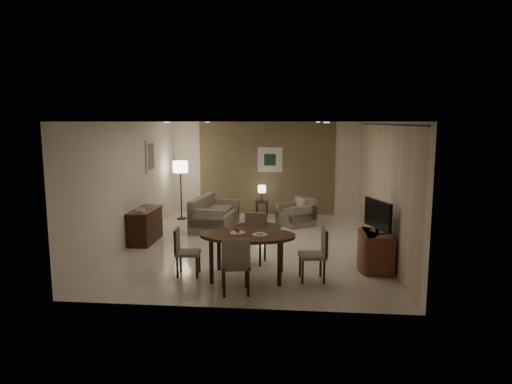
# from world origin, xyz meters

# --- Properties ---
(room_shell) EXTENTS (5.50, 7.00, 2.70)m
(room_shell) POSITION_xyz_m (0.00, 0.40, 1.35)
(room_shell) COLOR beige
(room_shell) RESTS_ON ground
(taupe_accent) EXTENTS (3.96, 0.03, 2.70)m
(taupe_accent) POSITION_xyz_m (0.00, 3.48, 1.35)
(taupe_accent) COLOR olive
(taupe_accent) RESTS_ON wall_back
(curtain_wall) EXTENTS (0.08, 6.70, 2.58)m
(curtain_wall) POSITION_xyz_m (2.68, 0.00, 1.32)
(curtain_wall) COLOR beige
(curtain_wall) RESTS_ON wall_right
(curtain_rod) EXTENTS (0.03, 6.80, 0.03)m
(curtain_rod) POSITION_xyz_m (2.68, 0.00, 2.64)
(curtain_rod) COLOR black
(curtain_rod) RESTS_ON wall_right
(art_back_frame) EXTENTS (0.72, 0.03, 0.72)m
(art_back_frame) POSITION_xyz_m (0.10, 3.46, 1.60)
(art_back_frame) COLOR silver
(art_back_frame) RESTS_ON wall_back
(art_back_canvas) EXTENTS (0.34, 0.01, 0.34)m
(art_back_canvas) POSITION_xyz_m (0.10, 3.44, 1.60)
(art_back_canvas) COLOR #1D3424
(art_back_canvas) RESTS_ON wall_back
(art_left_frame) EXTENTS (0.03, 0.60, 0.80)m
(art_left_frame) POSITION_xyz_m (-2.72, 1.20, 1.85)
(art_left_frame) COLOR silver
(art_left_frame) RESTS_ON wall_left
(art_left_canvas) EXTENTS (0.01, 0.46, 0.64)m
(art_left_canvas) POSITION_xyz_m (-2.71, 1.20, 1.85)
(art_left_canvas) COLOR gray
(art_left_canvas) RESTS_ON wall_left
(downlight_nl) EXTENTS (0.10, 0.10, 0.01)m
(downlight_nl) POSITION_xyz_m (-1.40, -1.80, 2.69)
(downlight_nl) COLOR white
(downlight_nl) RESTS_ON ceiling
(downlight_nr) EXTENTS (0.10, 0.10, 0.01)m
(downlight_nr) POSITION_xyz_m (1.40, -1.80, 2.69)
(downlight_nr) COLOR white
(downlight_nr) RESTS_ON ceiling
(downlight_fl) EXTENTS (0.10, 0.10, 0.01)m
(downlight_fl) POSITION_xyz_m (-1.40, 1.80, 2.69)
(downlight_fl) COLOR white
(downlight_fl) RESTS_ON ceiling
(downlight_fr) EXTENTS (0.10, 0.10, 0.01)m
(downlight_fr) POSITION_xyz_m (1.40, 1.80, 2.69)
(downlight_fr) COLOR white
(downlight_fr) RESTS_ON ceiling
(console_desk) EXTENTS (0.48, 1.20, 0.75)m
(console_desk) POSITION_xyz_m (-2.49, 0.00, 0.38)
(console_desk) COLOR #4B2218
(console_desk) RESTS_ON floor
(telephone) EXTENTS (0.20, 0.14, 0.09)m
(telephone) POSITION_xyz_m (-2.49, -0.30, 0.80)
(telephone) COLOR white
(telephone) RESTS_ON console_desk
(tv_cabinet) EXTENTS (0.48, 0.90, 0.70)m
(tv_cabinet) POSITION_xyz_m (2.40, -1.50, 0.35)
(tv_cabinet) COLOR brown
(tv_cabinet) RESTS_ON floor
(flat_tv) EXTENTS (0.36, 0.85, 0.60)m
(flat_tv) POSITION_xyz_m (2.38, -1.50, 1.02)
(flat_tv) COLOR black
(flat_tv) RESTS_ON tv_cabinet
(dining_table) EXTENTS (1.66, 1.04, 0.78)m
(dining_table) POSITION_xyz_m (0.08, -2.16, 0.39)
(dining_table) COLOR #4B2218
(dining_table) RESTS_ON floor
(chair_near) EXTENTS (0.54, 0.54, 0.94)m
(chair_near) POSITION_xyz_m (-0.04, -2.89, 0.47)
(chair_near) COLOR gray
(chair_near) RESTS_ON floor
(chair_far) EXTENTS (0.53, 0.53, 0.94)m
(chair_far) POSITION_xyz_m (0.09, -1.31, 0.47)
(chair_far) COLOR gray
(chair_far) RESTS_ON floor
(chair_left) EXTENTS (0.45, 0.45, 0.85)m
(chair_left) POSITION_xyz_m (-0.98, -2.14, 0.42)
(chair_left) COLOR gray
(chair_left) RESTS_ON floor
(chair_right) EXTENTS (0.49, 0.49, 0.90)m
(chair_right) POSITION_xyz_m (1.19, -2.20, 0.45)
(chair_right) COLOR gray
(chair_right) RESTS_ON floor
(plate_a) EXTENTS (0.26, 0.26, 0.02)m
(plate_a) POSITION_xyz_m (-0.10, -2.11, 0.78)
(plate_a) COLOR white
(plate_a) RESTS_ON dining_table
(plate_b) EXTENTS (0.26, 0.26, 0.02)m
(plate_b) POSITION_xyz_m (0.30, -2.21, 0.78)
(plate_b) COLOR white
(plate_b) RESTS_ON dining_table
(fruit_apple) EXTENTS (0.09, 0.09, 0.09)m
(fruit_apple) POSITION_xyz_m (-0.10, -2.11, 0.84)
(fruit_apple) COLOR #B84E15
(fruit_apple) RESTS_ON plate_a
(napkin) EXTENTS (0.12, 0.08, 0.03)m
(napkin) POSITION_xyz_m (0.30, -2.21, 0.81)
(napkin) COLOR white
(napkin) RESTS_ON plate_b
(round_rug) EXTENTS (1.22, 1.22, 0.01)m
(round_rug) POSITION_xyz_m (-0.10, 1.69, 0.01)
(round_rug) COLOR #3C3621
(round_rug) RESTS_ON floor
(sofa) EXTENTS (1.80, 1.05, 0.81)m
(sofa) POSITION_xyz_m (-1.18, 1.48, 0.40)
(sofa) COLOR gray
(sofa) RESTS_ON floor
(armchair) EXTENTS (1.09, 1.10, 0.72)m
(armchair) POSITION_xyz_m (0.88, 2.00, 0.36)
(armchair) COLOR gray
(armchair) RESTS_ON floor
(side_table) EXTENTS (0.36, 0.36, 0.46)m
(side_table) POSITION_xyz_m (-0.10, 2.99, 0.23)
(side_table) COLOR black
(side_table) RESTS_ON floor
(table_lamp) EXTENTS (0.22, 0.22, 0.50)m
(table_lamp) POSITION_xyz_m (-0.10, 2.99, 0.71)
(table_lamp) COLOR #FFEAC1
(table_lamp) RESTS_ON side_table
(floor_lamp) EXTENTS (0.41, 0.41, 1.62)m
(floor_lamp) POSITION_xyz_m (-2.31, 2.49, 0.81)
(floor_lamp) COLOR #FFE5B7
(floor_lamp) RESTS_ON floor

